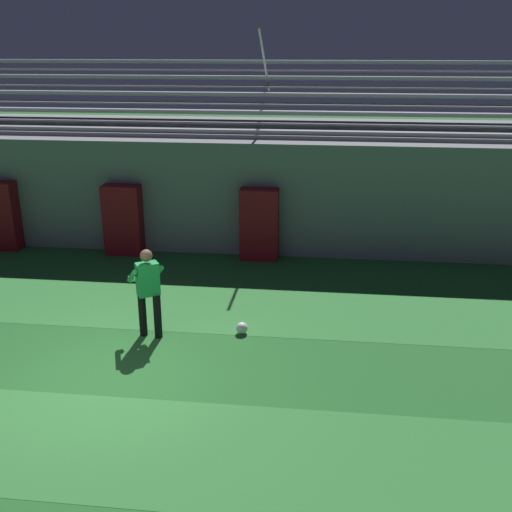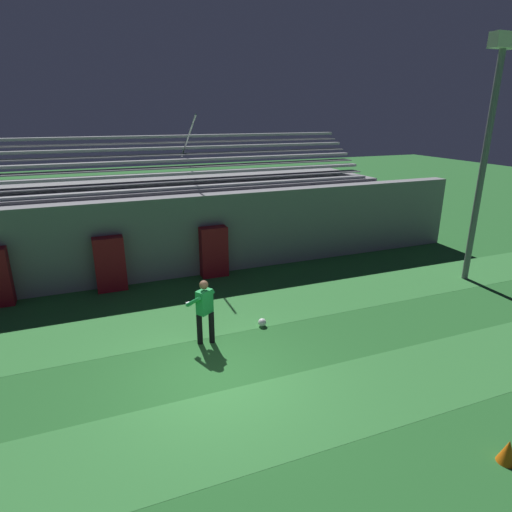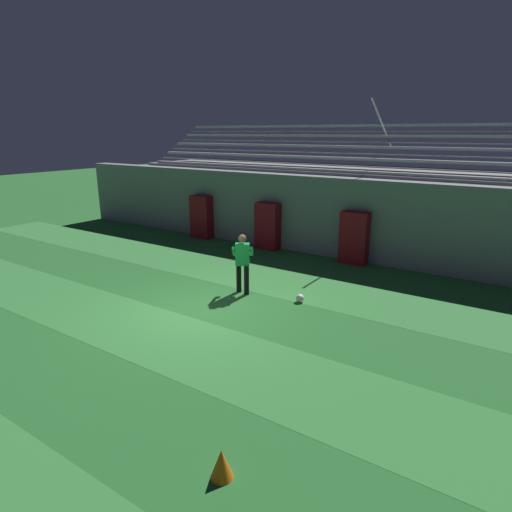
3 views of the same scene
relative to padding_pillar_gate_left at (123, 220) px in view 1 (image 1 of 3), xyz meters
name	(u,v)px [view 1 (image 1 of 3)]	position (x,y,z in m)	size (l,w,h in m)	color
ground_plane	(111,381)	(1.71, -5.95, -0.88)	(80.00, 80.00, 0.00)	#286B2D
turf_stripe_mid	(71,441)	(1.71, -7.51, -0.88)	(28.00, 2.22, 0.01)	#38843D
turf_stripe_far	(159,306)	(1.71, -3.06, -0.88)	(28.00, 2.22, 0.01)	#38843D
back_wall	(194,197)	(1.71, 0.55, 0.52)	(24.00, 0.60, 2.80)	gray
padding_pillar_gate_left	(123,220)	(0.00, 0.00, 0.00)	(0.93, 0.44, 1.77)	maroon
padding_pillar_gate_right	(259,225)	(3.42, 0.00, 0.00)	(0.93, 0.44, 1.77)	maroon
padding_pillar_far_left	(0,216)	(-3.26, 0.00, 0.00)	(0.93, 0.44, 1.77)	maroon
bleacher_stand	(211,174)	(1.71, 2.89, 0.62)	(18.00, 4.05, 5.43)	gray
goalkeeper	(148,287)	(1.92, -4.36, 0.07)	(0.74, 0.71, 1.67)	black
soccer_ball	(242,328)	(3.56, -4.09, -0.77)	(0.22, 0.22, 0.22)	white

